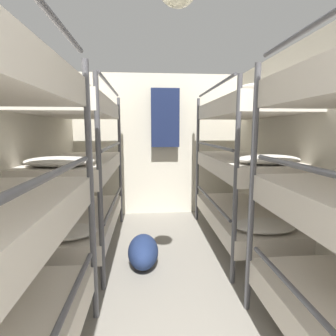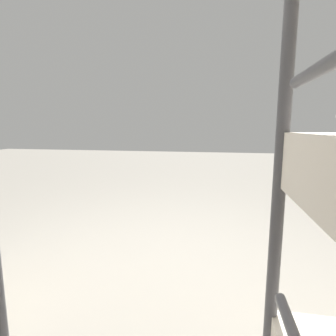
{
  "view_description": "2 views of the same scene",
  "coord_description": "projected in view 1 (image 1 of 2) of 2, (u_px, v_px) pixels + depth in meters",
  "views": [
    {
      "loc": [
        -0.19,
        0.47,
        1.39
      ],
      "look_at": [
        -0.01,
        2.63,
        1.07
      ],
      "focal_mm": 28.0,
      "sensor_mm": 36.0,
      "label": 1
    },
    {
      "loc": [
        -0.37,
        1.49,
        1.08
      ],
      "look_at": [
        -0.13,
        0.2,
        0.88
      ],
      "focal_mm": 28.0,
      "sensor_mm": 36.0,
      "label": 2
    }
  ],
  "objects": [
    {
      "name": "bunk_stack_right_far",
      "position": [
        244.0,
        164.0,
        3.1
      ],
      "size": [
        0.79,
        1.77,
        1.88
      ],
      "color": "#4C4C51",
      "rests_on": "ground_plane"
    },
    {
      "name": "duffel_bag",
      "position": [
        143.0,
        251.0,
        2.69
      ],
      "size": [
        0.31,
        0.53,
        0.31
      ],
      "color": "navy",
      "rests_on": "ground_plane"
    },
    {
      "name": "bunk_stack_left_far",
      "position": [
        78.0,
        166.0,
        2.94
      ],
      "size": [
        0.79,
        1.77,
        1.88
      ],
      "color": "#4C4C51",
      "rests_on": "ground_plane"
    },
    {
      "name": "hanging_coat",
      "position": [
        165.0,
        118.0,
        4.1
      ],
      "size": [
        0.44,
        0.12,
        0.9
      ],
      "color": "#192347"
    },
    {
      "name": "wall_back",
      "position": [
        158.0,
        145.0,
        4.3
      ],
      "size": [
        2.82,
        0.06,
        2.27
      ],
      "color": "beige",
      "rests_on": "ground_plane"
    }
  ]
}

